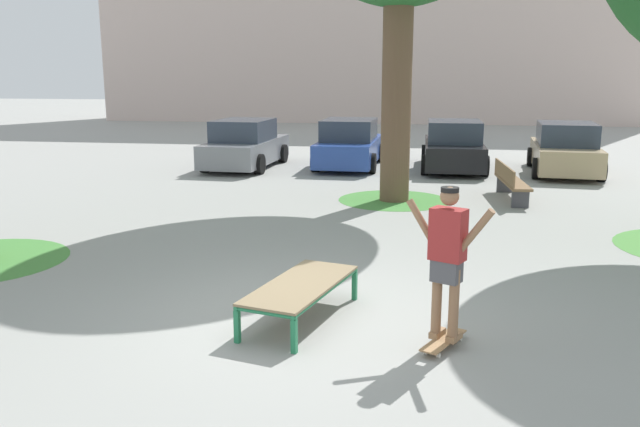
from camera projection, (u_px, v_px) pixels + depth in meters
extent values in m
plane|color=#999993|center=(292.00, 317.00, 8.10)|extent=(120.00, 120.00, 0.00)
cube|color=#237A4C|center=(306.00, 279.00, 8.94)|extent=(0.07, 0.07, 0.38)
cube|color=#237A4C|center=(355.00, 286.00, 8.67)|extent=(0.07, 0.07, 0.38)
cube|color=#237A4C|center=(237.00, 327.00, 7.29)|extent=(0.07, 0.07, 0.38)
cube|color=#237A4C|center=(294.00, 336.00, 7.02)|extent=(0.07, 0.07, 0.38)
cylinder|color=#237A4C|center=(275.00, 284.00, 8.07)|extent=(0.53, 1.85, 0.05)
cylinder|color=#237A4C|center=(328.00, 291.00, 7.80)|extent=(0.53, 1.85, 0.05)
cylinder|color=#237A4C|center=(330.00, 267.00, 8.76)|extent=(0.75, 0.24, 0.05)
cylinder|color=#237A4C|center=(265.00, 313.00, 7.11)|extent=(0.75, 0.24, 0.05)
cube|color=#847051|center=(301.00, 284.00, 7.93)|extent=(1.21, 2.03, 0.03)
cube|color=#9E754C|center=(444.00, 340.00, 7.19)|extent=(0.53, 0.81, 0.02)
cylinder|color=silver|center=(448.00, 335.00, 7.47)|extent=(0.05, 0.06, 0.06)
cylinder|color=silver|center=(460.00, 338.00, 7.38)|extent=(0.05, 0.06, 0.06)
cylinder|color=silver|center=(426.00, 352.00, 7.02)|extent=(0.05, 0.06, 0.06)
cylinder|color=silver|center=(439.00, 355.00, 6.93)|extent=(0.05, 0.06, 0.06)
cylinder|color=#8E6647|center=(437.00, 302.00, 7.16)|extent=(0.11, 0.11, 0.82)
cube|color=#99704C|center=(437.00, 333.00, 7.28)|extent=(0.20, 0.26, 0.07)
cylinder|color=#8E6647|center=(454.00, 306.00, 7.04)|extent=(0.11, 0.11, 0.82)
cube|color=#99704C|center=(454.00, 337.00, 7.16)|extent=(0.20, 0.26, 0.07)
cube|color=#4C4C51|center=(447.00, 271.00, 7.02)|extent=(0.36, 0.31, 0.24)
cube|color=maroon|center=(448.00, 234.00, 6.94)|extent=(0.42, 0.36, 0.56)
cylinder|color=#8E6647|center=(423.00, 224.00, 7.09)|extent=(0.39, 0.25, 0.52)
cylinder|color=#8E6647|center=(475.00, 231.00, 6.75)|extent=(0.39, 0.25, 0.52)
sphere|color=#8E6647|center=(450.00, 196.00, 6.85)|extent=(0.20, 0.20, 0.20)
cylinder|color=black|center=(450.00, 190.00, 6.83)|extent=(0.19, 0.19, 0.05)
cylinder|color=brown|center=(396.00, 96.00, 14.91)|extent=(0.68, 0.68, 4.84)
cylinder|color=#47893D|center=(394.00, 200.00, 15.43)|extent=(2.61, 2.61, 0.01)
cube|color=slate|center=(246.00, 151.00, 20.64)|extent=(1.94, 4.29, 0.70)
cube|color=#2D3847|center=(244.00, 130.00, 20.35)|extent=(1.68, 2.19, 0.64)
cylinder|color=black|center=(234.00, 152.00, 22.10)|extent=(0.25, 0.61, 0.60)
cylinder|color=black|center=(283.00, 153.00, 21.75)|extent=(0.25, 0.61, 0.60)
cylinder|color=black|center=(205.00, 162.00, 19.61)|extent=(0.25, 0.61, 0.60)
cylinder|color=black|center=(259.00, 164.00, 19.26)|extent=(0.25, 0.61, 0.60)
cube|color=#28479E|center=(350.00, 151.00, 20.77)|extent=(1.82, 4.25, 0.70)
cube|color=#2D3847|center=(349.00, 130.00, 20.49)|extent=(1.62, 2.14, 0.64)
cylinder|color=black|center=(330.00, 152.00, 22.22)|extent=(0.24, 0.61, 0.60)
cylinder|color=black|center=(380.00, 153.00, 21.92)|extent=(0.24, 0.61, 0.60)
cylinder|color=black|center=(315.00, 162.00, 19.72)|extent=(0.24, 0.61, 0.60)
cylinder|color=black|center=(372.00, 163.00, 19.41)|extent=(0.24, 0.61, 0.60)
cube|color=black|center=(453.00, 153.00, 20.21)|extent=(1.70, 4.20, 0.70)
cube|color=#2D3847|center=(454.00, 131.00, 19.92)|extent=(1.56, 2.10, 0.64)
cylinder|color=black|center=(425.00, 154.00, 21.64)|extent=(0.22, 0.60, 0.60)
cylinder|color=black|center=(478.00, 155.00, 21.38)|extent=(0.22, 0.60, 0.60)
cylinder|color=black|center=(425.00, 165.00, 19.13)|extent=(0.22, 0.60, 0.60)
cylinder|color=black|center=(485.00, 166.00, 18.87)|extent=(0.22, 0.60, 0.60)
cube|color=tan|center=(564.00, 156.00, 19.40)|extent=(2.08, 4.34, 0.70)
cube|color=#2D3847|center=(567.00, 134.00, 19.12)|extent=(1.75, 2.23, 0.64)
cylinder|color=black|center=(531.00, 157.00, 20.88)|extent=(0.27, 0.62, 0.60)
cylinder|color=black|center=(588.00, 159.00, 20.48)|extent=(0.27, 0.62, 0.60)
cylinder|color=black|center=(537.00, 168.00, 18.42)|extent=(0.27, 0.62, 0.60)
cylinder|color=black|center=(602.00, 171.00, 18.01)|extent=(0.27, 0.62, 0.60)
cube|color=brown|center=(512.00, 182.00, 15.41)|extent=(0.59, 2.42, 0.06)
cube|color=brown|center=(504.00, 172.00, 15.38)|extent=(0.19, 2.40, 0.36)
cube|color=#424247|center=(505.00, 184.00, 16.39)|extent=(0.38, 0.10, 0.40)
cube|color=#424247|center=(520.00, 199.00, 14.53)|extent=(0.38, 0.10, 0.40)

